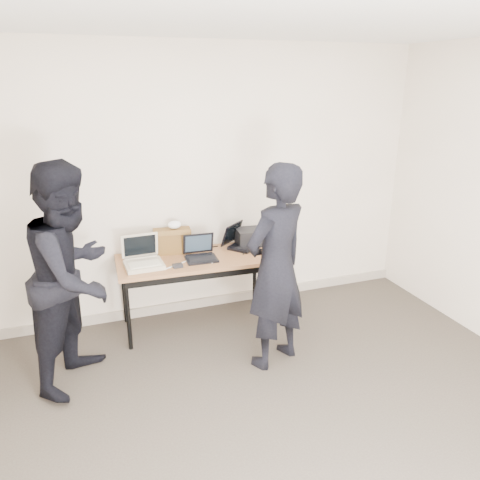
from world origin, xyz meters
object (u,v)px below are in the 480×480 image
laptop_beige (143,260)px  leather_satchel (172,240)px  desk (197,264)px  person_typist (276,268)px  person_observer (73,276)px  laptop_center (200,253)px  laptop_right (240,241)px  equipment_box (251,237)px

laptop_beige → leather_satchel: laptop_beige is taller
desk → person_typist: (0.46, -0.83, 0.22)m
leather_satchel → person_observer: (-0.93, -0.73, 0.06)m
laptop_center → person_typist: bearing=-59.1°
laptop_right → equipment_box: 0.13m
person_observer → laptop_right: bearing=-36.5°
laptop_center → equipment_box: size_ratio=1.09×
laptop_beige → equipment_box: (1.14, 0.21, 0.03)m
person_typist → person_observer: person_observer is taller
laptop_center → laptop_beige: bearing=-176.8°
desk → laptop_beige: size_ratio=4.33×
laptop_right → desk: bearing=157.8°
desk → laptop_beige: laptop_beige is taller
leather_satchel → person_observer: person_observer is taller
laptop_center → laptop_right: laptop_right is taller
laptop_beige → person_typist: (0.97, -0.81, 0.10)m
laptop_center → laptop_right: bearing=24.7°
laptop_right → person_typist: bearing=-133.1°
leather_satchel → person_observer: bearing=-135.4°
desk → person_typist: size_ratio=0.87×
equipment_box → person_observer: bearing=-158.4°
desk → equipment_box: equipment_box is taller
leather_satchel → person_observer: 1.18m
person_typist → desk: bearing=-84.7°
laptop_beige → laptop_right: 1.03m
leather_satchel → person_typist: size_ratio=0.22×
laptop_beige → leather_satchel: size_ratio=0.93×
laptop_beige → person_observer: 0.78m
laptop_right → equipment_box: size_ratio=1.56×
person_typist → person_observer: bearing=-35.7°
laptop_center → person_typist: person_typist is taller
leather_satchel → equipment_box: bearing=4.2°
laptop_beige → laptop_right: (1.02, 0.18, -0.00)m
desk → person_observer: 1.24m
laptop_center → leather_satchel: (-0.22, 0.24, 0.08)m
laptop_center → person_observer: size_ratio=0.17×
person_observer → laptop_beige: bearing=-20.3°
desk → leather_satchel: leather_satchel is taller
laptop_beige → desk: bearing=-0.4°
equipment_box → person_typist: (-0.17, -1.02, 0.07)m
laptop_right → person_typist: person_typist is taller
laptop_center → laptop_right: size_ratio=0.70×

